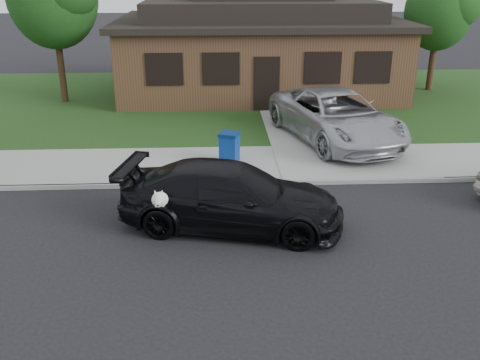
{
  "coord_description": "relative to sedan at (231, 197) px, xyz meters",
  "views": [
    {
      "loc": [
        1.93,
        -9.95,
        5.62
      ],
      "look_at": [
        2.47,
        1.19,
        1.1
      ],
      "focal_mm": 40.0,
      "sensor_mm": 36.0,
      "label": 1
    }
  ],
  "objects": [
    {
      "name": "minivan",
      "position": [
        3.66,
        5.92,
        0.22
      ],
      "size": [
        4.25,
        6.42,
        1.64
      ],
      "primitive_type": "imported",
      "rotation": [
        0.0,
        0.0,
        0.28
      ],
      "color": "#B0B2B7",
      "rests_on": "driveway"
    },
    {
      "name": "sedan",
      "position": [
        0.0,
        0.0,
        0.0
      ],
      "size": [
        5.39,
        3.1,
        1.47
      ],
      "rotation": [
        0.0,
        0.0,
        1.35
      ],
      "color": "black",
      "rests_on": "ground"
    },
    {
      "name": "recycling_bin",
      "position": [
        0.08,
        4.0,
        -0.16
      ],
      "size": [
        0.7,
        0.7,
        0.91
      ],
      "rotation": [
        0.0,
        0.0,
        -0.34
      ],
      "color": "navy",
      "rests_on": "sidewalk"
    },
    {
      "name": "house",
      "position": [
        1.74,
        13.91,
        1.4
      ],
      "size": [
        12.6,
        8.6,
        4.65
      ],
      "color": "#422B1C",
      "rests_on": "ground"
    },
    {
      "name": "curb",
      "position": [
        -2.26,
        2.41,
        -0.68
      ],
      "size": [
        60.0,
        0.12,
        0.12
      ],
      "primitive_type": "cube",
      "color": "gray",
      "rests_on": "ground"
    },
    {
      "name": "sidewalk",
      "position": [
        -2.26,
        3.91,
        -0.68
      ],
      "size": [
        60.0,
        3.0,
        0.12
      ],
      "primitive_type": "cube",
      "color": "gray",
      "rests_on": "ground"
    },
    {
      "name": "lawn",
      "position": [
        -2.26,
        11.91,
        -0.67
      ],
      "size": [
        60.0,
        13.0,
        0.13
      ],
      "primitive_type": "cube",
      "color": "#193814",
      "rests_on": "ground"
    },
    {
      "name": "ground",
      "position": [
        -2.26,
        -1.09,
        -0.74
      ],
      "size": [
        120.0,
        120.0,
        0.0
      ],
      "primitive_type": "plane",
      "color": "black",
      "rests_on": "ground"
    },
    {
      "name": "tree_1",
      "position": [
        9.87,
        13.31,
        2.98
      ],
      "size": [
        3.15,
        3.0,
        5.25
      ],
      "color": "#332114",
      "rests_on": "ground"
    },
    {
      "name": "driveway",
      "position": [
        3.74,
        8.91,
        -0.67
      ],
      "size": [
        4.5,
        13.0,
        0.14
      ],
      "primitive_type": "cube",
      "color": "gray",
      "rests_on": "ground"
    }
  ]
}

